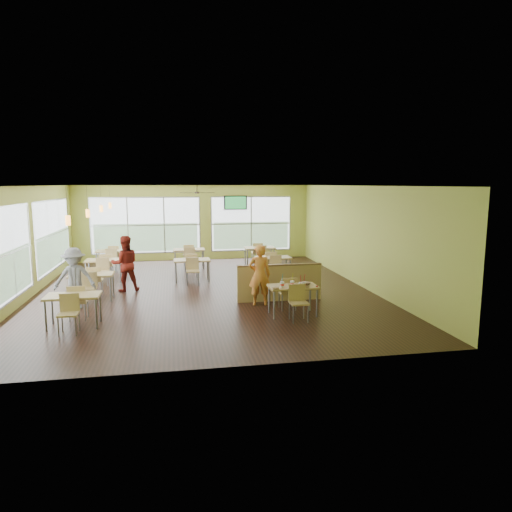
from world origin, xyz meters
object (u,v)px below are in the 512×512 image
food_basket (306,283)px  main_table (293,290)px  man_plaid (260,275)px  half_wall_divider (279,282)px

food_basket → main_table: bearing=-169.9°
main_table → man_plaid: man_plaid is taller
main_table → half_wall_divider: 1.45m
man_plaid → half_wall_divider: bearing=-143.8°
main_table → man_plaid: size_ratio=0.92×
half_wall_divider → man_plaid: size_ratio=1.45×
main_table → food_basket: 0.38m
main_table → food_basket: bearing=10.1°
main_table → food_basket: main_table is taller
half_wall_divider → man_plaid: bearing=-150.5°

